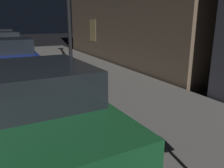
% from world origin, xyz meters
% --- Properties ---
extents(car_green, '(2.22, 4.19, 1.43)m').
position_xyz_m(car_green, '(2.85, 2.84, 0.70)').
color(car_green, '#19592D').
rests_on(car_green, ground).
extents(car_blue, '(2.12, 4.13, 1.43)m').
position_xyz_m(car_blue, '(2.85, 9.17, 0.70)').
color(car_blue, navy).
rests_on(car_blue, ground).
extents(car_white, '(2.21, 4.66, 1.43)m').
position_xyz_m(car_white, '(2.85, 15.79, 0.72)').
color(car_white, silver).
rests_on(car_white, ground).
extents(car_red, '(2.09, 4.08, 1.43)m').
position_xyz_m(car_red, '(2.85, 21.49, 0.70)').
color(car_red, maroon).
rests_on(car_red, ground).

